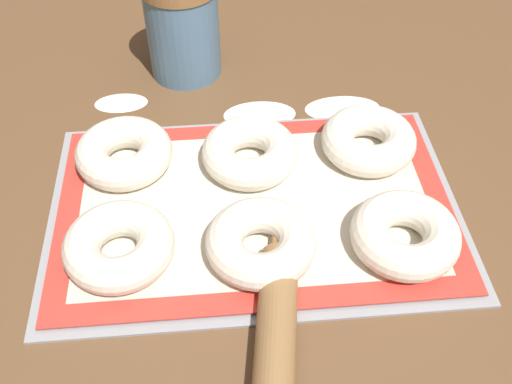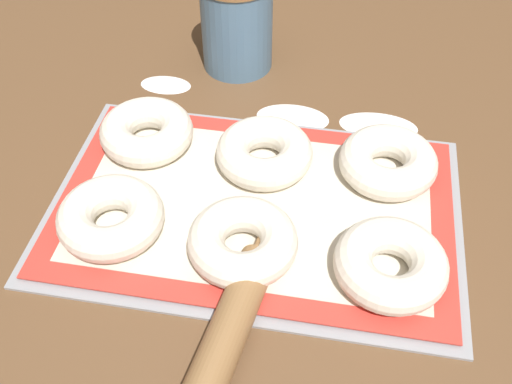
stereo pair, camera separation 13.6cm
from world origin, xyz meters
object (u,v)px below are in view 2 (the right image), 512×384
object	(u,v)px
bagel_front_right	(390,264)
bagel_back_right	(388,162)
bagel_front_center	(239,241)
bagel_back_center	(264,152)
baking_tray	(256,208)
bagel_back_left	(147,132)
flour_canister	(237,21)
rolling_pin	(213,363)
bagel_front_left	(111,217)

from	to	relation	value
bagel_front_right	bagel_back_right	bearing A→B (deg)	92.29
bagel_front_center	bagel_front_right	bearing A→B (deg)	-1.07
bagel_front_right	bagel_back_center	distance (m)	0.24
baking_tray	bagel_front_right	xyz separation A→B (m)	(0.17, -0.09, 0.03)
bagel_back_left	flour_canister	xyz separation A→B (m)	(0.08, 0.23, 0.05)
bagel_front_right	bagel_back_left	world-z (taller)	same
rolling_pin	bagel_back_right	bearing A→B (deg)	62.28
baking_tray	bagel_back_left	xyz separation A→B (m)	(-0.17, 0.09, 0.03)
bagel_front_center	bagel_back_right	xyz separation A→B (m)	(0.17, 0.17, 0.00)
bagel_back_left	bagel_back_right	distance (m)	0.34
bagel_front_center	flour_canister	world-z (taller)	flour_canister
baking_tray	bagel_front_center	world-z (taller)	bagel_front_center
rolling_pin	bagel_front_right	bearing A→B (deg)	40.42
rolling_pin	bagel_front_center	bearing A→B (deg)	91.06
bagel_front_right	bagel_back_left	bearing A→B (deg)	153.09
baking_tray	bagel_front_right	bearing A→B (deg)	-26.51
flour_canister	bagel_front_center	bearing A→B (deg)	-78.61
bagel_front_left	bagel_back_right	xyz separation A→B (m)	(0.33, 0.16, 0.00)
baking_tray	rolling_pin	world-z (taller)	rolling_pin
bagel_front_left	bagel_back_center	bearing A→B (deg)	41.64
bagel_front_center	bagel_back_center	distance (m)	0.16
bagel_front_left	flour_canister	distance (m)	0.40
baking_tray	flour_canister	bearing A→B (deg)	105.25
baking_tray	bagel_front_center	xyz separation A→B (m)	(-0.01, -0.08, 0.03)
bagel_front_left	bagel_front_center	world-z (taller)	same
baking_tray	flour_canister	distance (m)	0.34
bagel_front_left	flour_canister	xyz separation A→B (m)	(0.08, 0.39, 0.05)
rolling_pin	bagel_back_center	bearing A→B (deg)	89.66
bagel_back_right	flour_canister	world-z (taller)	flour_canister
bagel_front_right	rolling_pin	size ratio (longest dim) A/B	0.34
bagel_front_center	bagel_back_right	world-z (taller)	same
bagel_front_left	bagel_front_center	distance (m)	0.16
bagel_front_left	bagel_back_center	world-z (taller)	same
bagel_front_center	bagel_back_center	bearing A→B (deg)	88.31
bagel_back_center	flour_canister	world-z (taller)	flour_canister
bagel_back_center	bagel_back_right	xyz separation A→B (m)	(0.17, 0.01, 0.00)
bagel_front_center	baking_tray	bearing A→B (deg)	85.53
bagel_front_right	rolling_pin	bearing A→B (deg)	-139.58
bagel_back_center	flour_canister	size ratio (longest dim) A/B	0.82
bagel_back_right	rolling_pin	xyz separation A→B (m)	(-0.17, -0.32, -0.01)
bagel_back_right	flour_canister	xyz separation A→B (m)	(-0.25, 0.24, 0.05)
bagel_front_right	bagel_back_left	distance (m)	0.38
bagel_back_center	rolling_pin	world-z (taller)	bagel_back_center
bagel_front_left	bagel_front_right	size ratio (longest dim) A/B	1.00
bagel_back_right	bagel_front_left	bearing A→B (deg)	-154.54
bagel_front_center	bagel_back_center	size ratio (longest dim) A/B	1.00
baking_tray	bagel_front_center	bearing A→B (deg)	-94.47
rolling_pin	baking_tray	bearing A→B (deg)	89.12
bagel_front_left	bagel_back_center	size ratio (longest dim) A/B	1.00
bagel_back_center	flour_canister	distance (m)	0.27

